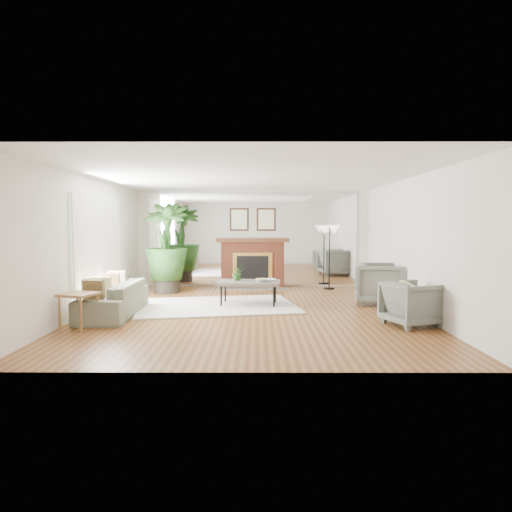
{
  "coord_description": "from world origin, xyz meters",
  "views": [
    {
      "loc": [
        0.12,
        -8.4,
        1.63
      ],
      "look_at": [
        0.09,
        0.6,
        1.0
      ],
      "focal_mm": 32.0,
      "sensor_mm": 36.0,
      "label": 1
    }
  ],
  "objects_px": {
    "coffee_table": "(249,283)",
    "armchair_front": "(412,304)",
    "potted_ficus": "(166,244)",
    "armchair_back": "(379,283)",
    "sofa": "(113,299)",
    "side_table": "(79,299)",
    "floor_lamp": "(330,235)",
    "fireplace": "(253,262)"
  },
  "relations": [
    {
      "from": "coffee_table",
      "to": "sofa",
      "type": "height_order",
      "value": "sofa"
    },
    {
      "from": "fireplace",
      "to": "armchair_front",
      "type": "relative_size",
      "value": 2.6
    },
    {
      "from": "armchair_front",
      "to": "potted_ficus",
      "type": "distance_m",
      "value": 5.91
    },
    {
      "from": "armchair_back",
      "to": "side_table",
      "type": "bearing_deg",
      "value": 123.2
    },
    {
      "from": "sofa",
      "to": "potted_ficus",
      "type": "xyz_separation_m",
      "value": [
        0.41,
        2.76,
        0.85
      ]
    },
    {
      "from": "sofa",
      "to": "potted_ficus",
      "type": "bearing_deg",
      "value": 170.72
    },
    {
      "from": "armchair_back",
      "to": "armchair_front",
      "type": "height_order",
      "value": "armchair_back"
    },
    {
      "from": "sofa",
      "to": "armchair_front",
      "type": "distance_m",
      "value": 5.11
    },
    {
      "from": "armchair_back",
      "to": "potted_ficus",
      "type": "height_order",
      "value": "potted_ficus"
    },
    {
      "from": "coffee_table",
      "to": "floor_lamp",
      "type": "distance_m",
      "value": 3.22
    },
    {
      "from": "coffee_table",
      "to": "armchair_back",
      "type": "distance_m",
      "value": 2.66
    },
    {
      "from": "coffee_table",
      "to": "armchair_back",
      "type": "bearing_deg",
      "value": 4.32
    },
    {
      "from": "coffee_table",
      "to": "armchair_front",
      "type": "height_order",
      "value": "armchair_front"
    },
    {
      "from": "side_table",
      "to": "floor_lamp",
      "type": "bearing_deg",
      "value": 43.86
    },
    {
      "from": "armchair_front",
      "to": "armchair_back",
      "type": "bearing_deg",
      "value": -19.96
    },
    {
      "from": "fireplace",
      "to": "armchair_front",
      "type": "bearing_deg",
      "value": -59.61
    },
    {
      "from": "armchair_back",
      "to": "fireplace",
      "type": "bearing_deg",
      "value": 56.94
    },
    {
      "from": "fireplace",
      "to": "potted_ficus",
      "type": "relative_size",
      "value": 0.95
    },
    {
      "from": "coffee_table",
      "to": "side_table",
      "type": "relative_size",
      "value": 2.07
    },
    {
      "from": "sofa",
      "to": "floor_lamp",
      "type": "bearing_deg",
      "value": 126.49
    },
    {
      "from": "coffee_table",
      "to": "armchair_front",
      "type": "xyz_separation_m",
      "value": [
        2.65,
        -1.79,
        -0.1
      ]
    },
    {
      "from": "armchair_back",
      "to": "floor_lamp",
      "type": "bearing_deg",
      "value": 27.49
    },
    {
      "from": "floor_lamp",
      "to": "potted_ficus",
      "type": "bearing_deg",
      "value": -171.62
    },
    {
      "from": "potted_ficus",
      "to": "armchair_front",
      "type": "bearing_deg",
      "value": -37.54
    },
    {
      "from": "fireplace",
      "to": "sofa",
      "type": "relative_size",
      "value": 1.01
    },
    {
      "from": "floor_lamp",
      "to": "armchair_back",
      "type": "bearing_deg",
      "value": -72.7
    },
    {
      "from": "potted_ficus",
      "to": "floor_lamp",
      "type": "bearing_deg",
      "value": 8.38
    },
    {
      "from": "sofa",
      "to": "armchair_front",
      "type": "relative_size",
      "value": 2.58
    },
    {
      "from": "sofa",
      "to": "coffee_table",
      "type": "bearing_deg",
      "value": 111.29
    },
    {
      "from": "armchair_front",
      "to": "potted_ficus",
      "type": "height_order",
      "value": "potted_ficus"
    },
    {
      "from": "sofa",
      "to": "potted_ficus",
      "type": "distance_m",
      "value": 2.92
    },
    {
      "from": "potted_ficus",
      "to": "coffee_table",
      "type": "bearing_deg",
      "value": -41.8
    },
    {
      "from": "armchair_back",
      "to": "potted_ficus",
      "type": "xyz_separation_m",
      "value": [
        -4.64,
        1.58,
        0.73
      ]
    },
    {
      "from": "side_table",
      "to": "potted_ficus",
      "type": "relative_size",
      "value": 0.29
    },
    {
      "from": "floor_lamp",
      "to": "sofa",
      "type": "bearing_deg",
      "value": -142.58
    },
    {
      "from": "coffee_table",
      "to": "sofa",
      "type": "relative_size",
      "value": 0.64
    },
    {
      "from": "coffee_table",
      "to": "armchair_front",
      "type": "distance_m",
      "value": 3.2
    },
    {
      "from": "side_table",
      "to": "floor_lamp",
      "type": "distance_m",
      "value": 6.41
    },
    {
      "from": "armchair_back",
      "to": "sofa",
      "type": "bearing_deg",
      "value": 113.35
    },
    {
      "from": "fireplace",
      "to": "floor_lamp",
      "type": "height_order",
      "value": "fireplace"
    },
    {
      "from": "armchair_back",
      "to": "armchair_front",
      "type": "relative_size",
      "value": 1.18
    },
    {
      "from": "fireplace",
      "to": "potted_ficus",
      "type": "distance_m",
      "value": 2.27
    }
  ]
}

